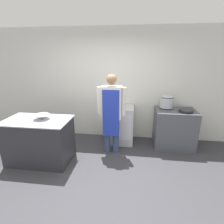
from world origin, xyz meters
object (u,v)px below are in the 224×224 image
Objects in this scene: stove at (174,128)px; person_cook at (111,110)px; fridge_unit at (121,125)px; saute_pan at (186,110)px; mixing_bowl at (42,117)px; stock_pot at (167,101)px.

person_cook is (-1.40, -0.43, 0.51)m from stove.
stove is at bearing -3.59° from fridge_unit.
person_cook reaches higher than fridge_unit.
saute_pan reaches higher than stove.
mixing_bowl is 1.04× the size of saute_pan.
saute_pan reaches higher than fridge_unit.
stock_pot is at bearing 22.41° from mixing_bowl.
person_cook reaches higher than stove.
mixing_bowl is at bearing -146.06° from fridge_unit.
mixing_bowl is 1.03× the size of stock_pot.
stove is 1.02× the size of fridge_unit.
mixing_bowl reaches higher than stove.
stove is at bearing -30.71° from stock_pot.
fridge_unit is 3.00× the size of saute_pan.
fridge_unit is 2.89× the size of mixing_bowl.
saute_pan is (2.87, 0.80, 0.00)m from mixing_bowl.
stove is at bearing 17.15° from person_cook.
mixing_bowl is at bearing -159.66° from person_cook.
saute_pan is (1.40, -0.19, 0.48)m from fridge_unit.
fridge_unit is at bearing 70.72° from person_cook.
person_cook is 5.66× the size of stock_pot.
saute_pan is at bearing -7.81° from fridge_unit.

